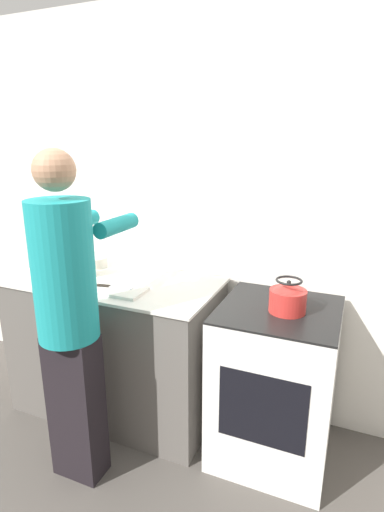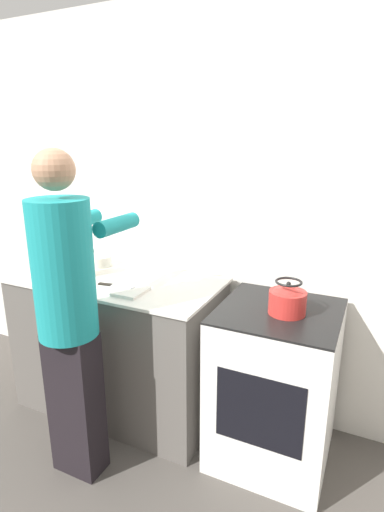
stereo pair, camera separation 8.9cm
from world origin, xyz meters
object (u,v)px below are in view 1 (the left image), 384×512
at_px(kettle, 288,298).
at_px(person, 69,312).
at_px(canister_jar, 81,264).
at_px(knife, 113,287).
at_px(cutting_board, 113,290).
at_px(oven, 275,383).
at_px(bowl_prep, 95,262).

bearing_deg(kettle, person, -151.85).
bearing_deg(canister_jar, person, -57.81).
bearing_deg(knife, canister_jar, 150.73).
xyz_separation_m(cutting_board, knife, (-0.01, 0.02, 0.01)).
relative_size(knife, kettle, 1.21).
relative_size(oven, bowl_prep, 5.30).
height_order(knife, bowl_prep, bowl_prep).
relative_size(knife, canister_jar, 1.37).
distance_m(person, canister_jar, 0.62).
bearing_deg(canister_jar, kettle, -0.02).
xyz_separation_m(knife, kettle, (0.99, 0.12, 0.04)).
bearing_deg(person, bowl_prep, 117.41).
xyz_separation_m(oven, canister_jar, (-1.27, -0.03, 0.55)).
xyz_separation_m(kettle, bowl_prep, (-1.36, 0.21, -0.03)).
bearing_deg(canister_jar, oven, 1.20).
distance_m(knife, canister_jar, 0.34).
xyz_separation_m(knife, canister_jar, (-0.32, 0.12, 0.06)).
relative_size(oven, person, 0.52).
relative_size(knife, bowl_prep, 1.34).
relative_size(oven, canister_jar, 5.39).
relative_size(kettle, bowl_prep, 1.11).
height_order(kettle, canister_jar, canister_jar).
bearing_deg(canister_jar, knife, -20.27).
relative_size(person, bowl_prep, 10.13).
bearing_deg(oven, person, -149.51).
xyz_separation_m(oven, cutting_board, (-0.94, -0.16, 0.48)).
relative_size(cutting_board, canister_jar, 2.33).
height_order(knife, kettle, kettle).
relative_size(person, cutting_board, 4.43).
bearing_deg(oven, knife, -171.42).
relative_size(oven, cutting_board, 2.32).
bearing_deg(cutting_board, person, -88.73).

